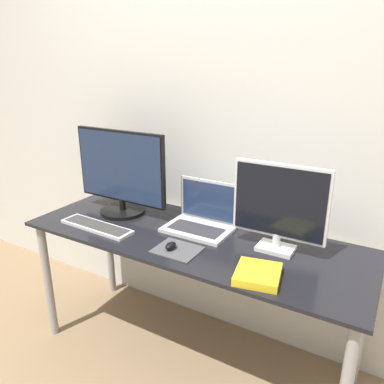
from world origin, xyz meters
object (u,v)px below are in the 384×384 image
object	(u,v)px
monitor_left	(121,174)
laptop	(202,217)
mouse	(171,246)
book	(258,274)
monitor_right	(279,206)
keyboard	(97,226)

from	to	relation	value
monitor_left	laptop	bearing A→B (deg)	5.30
mouse	book	xyz separation A→B (m)	(0.44, -0.02, -0.00)
monitor_right	book	distance (m)	0.34
monitor_left	mouse	size ratio (longest dim) A/B	8.89
laptop	book	distance (m)	0.54
mouse	book	world-z (taller)	mouse
laptop	mouse	size ratio (longest dim) A/B	5.13
monitor_right	mouse	size ratio (longest dim) A/B	6.51
monitor_left	laptop	world-z (taller)	monitor_left
monitor_right	keyboard	xyz separation A→B (m)	(-0.90, -0.24, -0.21)
monitor_right	laptop	size ratio (longest dim) A/B	1.27
monitor_left	keyboard	world-z (taller)	monitor_left
monitor_left	book	distance (m)	1.00
keyboard	mouse	distance (m)	0.47
monitor_right	monitor_left	bearing A→B (deg)	-179.99
monitor_right	laptop	bearing A→B (deg)	173.73
monitor_right	keyboard	bearing A→B (deg)	-164.98
laptop	book	world-z (taller)	laptop
monitor_left	keyboard	distance (m)	0.33
keyboard	book	distance (m)	0.91
keyboard	mouse	bearing A→B (deg)	-0.93
monitor_left	mouse	distance (m)	0.59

